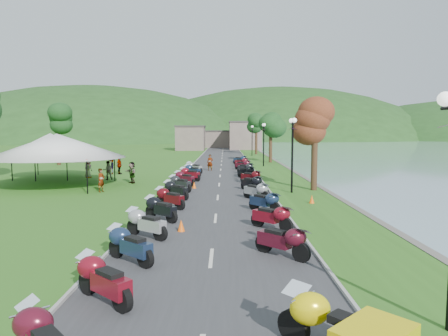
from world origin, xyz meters
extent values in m
plane|color=#397922|center=(0.00, 0.00, 0.00)|extent=(400.00, 400.00, 0.00)
cube|color=#3B3B3E|center=(0.00, 40.00, 0.01)|extent=(7.00, 120.00, 0.02)
cube|color=#75645B|center=(-2.00, 85.00, 2.50)|extent=(18.00, 16.00, 5.00)
imported|color=slate|center=(-8.09, 18.37, 0.00)|extent=(0.63, 0.72, 1.64)
imported|color=slate|center=(-9.67, 25.33, 0.00)|extent=(0.90, 0.72, 1.63)
imported|color=slate|center=(-10.61, 29.79, 0.00)|extent=(0.71, 1.10, 1.59)
cone|color=#F2590C|center=(-1.38, 7.50, 0.26)|extent=(0.33, 0.33, 0.51)
camera|label=1|loc=(0.46, -8.89, 4.22)|focal=32.00mm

